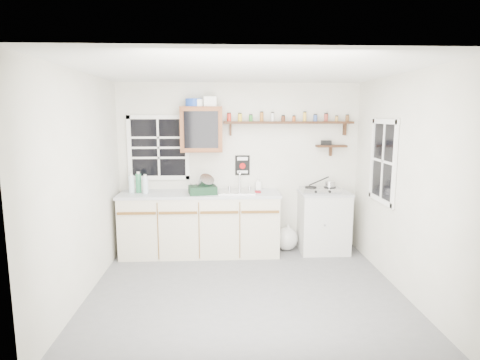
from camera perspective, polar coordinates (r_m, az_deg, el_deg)
The scene contains 18 objects.
room at distance 4.48m, azimuth 0.80°, elevation -0.79°, with size 3.64×3.24×2.54m.
main_cabinet at distance 5.93m, azimuth -5.68°, elevation -6.16°, with size 2.31×0.63×0.92m.
right_cabinet at distance 6.14m, azimuth 11.80°, elevation -5.83°, with size 0.73×0.57×0.91m.
sink at distance 5.82m, azimuth -0.47°, elevation -1.65°, with size 0.52×0.44×0.29m.
upper_cabinet at distance 5.86m, azimuth -5.48°, elevation 7.19°, with size 0.60×0.32×0.65m.
upper_cabinet_clutter at distance 5.86m, azimuth -5.75°, elevation 10.94°, with size 0.45×0.24×0.14m.
spice_shelf at distance 6.00m, azimuth 6.75°, elevation 8.22°, with size 1.91×0.18×0.35m.
secondary_shelf at distance 6.17m, azimuth 12.64°, elevation 4.80°, with size 0.45×0.16×0.24m.
warning_sign at distance 6.05m, azimuth 0.35°, elevation 2.11°, with size 0.22×0.02×0.30m.
window_back at distance 6.08m, azimuth -11.52°, elevation 4.52°, with size 0.93×0.03×0.98m.
window_right at distance 5.40m, azimuth 19.71°, elevation 2.52°, with size 0.03×0.78×1.08m.
water_bottles at distance 5.94m, azimuth -14.28°, elevation -0.52°, with size 0.29×0.17×0.30m.
dish_rack at distance 5.72m, azimuth -5.19°, elevation -1.06°, with size 0.43×0.35×0.29m.
soap_bottle at distance 6.04m, azimuth 2.58°, elevation -0.52°, with size 0.08×0.08×0.18m, color silver.
rag at distance 5.81m, azimuth 2.31°, elevation -1.69°, with size 0.13×0.11×0.02m, color maroon.
hotplate at distance 5.99m, azimuth 11.33°, elevation -1.35°, with size 0.58×0.32×0.08m.
saucepan at distance 6.02m, azimuth 12.60°, elevation -0.57°, with size 0.37×0.18×0.16m.
trash_bag at distance 6.16m, azimuth 6.65°, elevation -8.26°, with size 0.38×0.34×0.43m.
Camera 1 is at (-0.27, -4.41, 2.03)m, focal length 30.00 mm.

